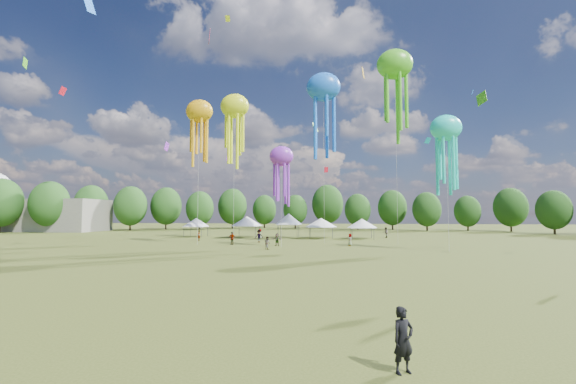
# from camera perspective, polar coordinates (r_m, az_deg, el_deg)

# --- Properties ---
(ground) EXTENTS (300.00, 300.00, 0.00)m
(ground) POSITION_cam_1_polar(r_m,az_deg,el_deg) (13.46, -18.95, -22.22)
(ground) COLOR #384416
(ground) RESTS_ON ground
(observer_main) EXTENTS (0.78, 0.68, 1.79)m
(observer_main) POSITION_cam_1_polar(r_m,az_deg,el_deg) (11.10, 17.89, -21.52)
(observer_main) COLOR black
(observer_main) RESTS_ON ground
(spectator_near) EXTENTS (0.97, 0.96, 1.58)m
(spectator_near) POSITION_cam_1_polar(r_m,az_deg,el_deg) (44.36, -3.33, -8.13)
(spectator_near) COLOR gray
(spectator_near) RESTS_ON ground
(spectators_far) EXTENTS (31.93, 19.53, 1.91)m
(spectators_far) POSITION_cam_1_polar(r_m,az_deg,el_deg) (55.98, 0.40, -7.06)
(spectators_far) COLOR gray
(spectators_far) RESTS_ON ground
(festival_tents) EXTENTS (36.24, 7.21, 4.46)m
(festival_tents) POSITION_cam_1_polar(r_m,az_deg,el_deg) (66.16, -0.88, -4.74)
(festival_tents) COLOR #47474C
(festival_tents) RESTS_ON ground
(show_kites) EXTENTS (36.32, 18.20, 28.93)m
(show_kites) POSITION_cam_1_polar(r_m,az_deg,el_deg) (55.26, 4.01, 12.81)
(show_kites) COLOR #E8A10E
(show_kites) RESTS_ON ground
(small_kites) EXTENTS (66.24, 68.39, 46.60)m
(small_kites) POSITION_cam_1_polar(r_m,az_deg,el_deg) (59.52, 1.35, 20.10)
(small_kites) COLOR #E8A10E
(small_kites) RESTS_ON ground
(treeline) EXTENTS (201.57, 95.24, 13.43)m
(treeline) POSITION_cam_1_polar(r_m,az_deg,el_deg) (74.66, -0.56, -1.84)
(treeline) COLOR #38281C
(treeline) RESTS_ON ground
(hangar) EXTENTS (40.00, 12.00, 8.00)m
(hangar) POSITION_cam_1_polar(r_m,az_deg,el_deg) (113.88, -36.30, -3.02)
(hangar) COLOR gray
(hangar) RESTS_ON ground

